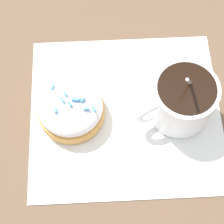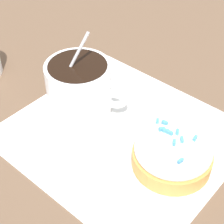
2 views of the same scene
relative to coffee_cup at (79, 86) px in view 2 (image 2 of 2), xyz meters
The scene contains 4 objects.
ground_plane 0.09m from the coffee_cup, behind, with size 3.00×3.00×0.00m, color brown.
paper_napkin 0.08m from the coffee_cup, behind, with size 0.27×0.25×0.00m.
coffee_cup is the anchor object (origin of this frame).
frosted_pastry 0.15m from the coffee_cup, behind, with size 0.09×0.09×0.05m.
Camera 2 is at (-0.22, 0.26, 0.34)m, focal length 60.00 mm.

